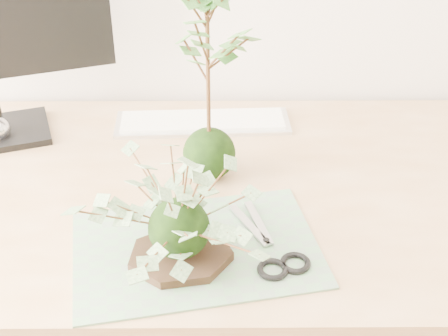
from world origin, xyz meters
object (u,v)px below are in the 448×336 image
(maple_kokedama, at_px, (207,31))
(keyboard, at_px, (203,122))
(desk, at_px, (213,223))
(ivy_kokedama, at_px, (178,205))

(maple_kokedama, relative_size, keyboard, 1.08)
(maple_kokedama, distance_m, keyboard, 0.35)
(maple_kokedama, bearing_deg, keyboard, 95.10)
(keyboard, bearing_deg, desk, -86.65)
(desk, relative_size, keyboard, 4.16)
(desk, relative_size, maple_kokedama, 3.84)
(keyboard, bearing_deg, ivy_kokedama, -95.72)
(ivy_kokedama, height_order, maple_kokedama, maple_kokedama)
(desk, xyz_separation_m, keyboard, (-0.02, 0.24, 0.09))
(desk, bearing_deg, keyboard, 95.86)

